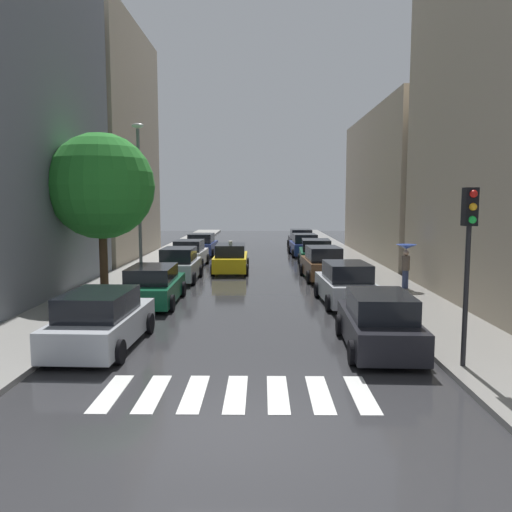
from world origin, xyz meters
TOP-DOWN VIEW (x-y plane):
  - ground_plane at (0.00, 24.00)m, footprint 28.00×72.00m
  - sidewalk_left at (-6.50, 24.00)m, footprint 3.00×72.00m
  - sidewalk_right at (6.50, 24.00)m, footprint 3.00×72.00m
  - crosswalk_stripes at (0.00, 1.68)m, footprint 5.85×2.20m
  - building_left_mid at (-11.00, 27.41)m, footprint 6.00×13.30m
  - building_right_mid at (11.00, 27.91)m, footprint 6.00×18.17m
  - parked_car_left_nearest at (-3.98, 5.13)m, footprint 2.24×4.64m
  - parked_car_left_second at (-3.82, 11.28)m, footprint 2.19×4.74m
  - parked_car_left_third at (-3.70, 17.14)m, footprint 2.03×4.05m
  - parked_car_left_fourth at (-3.99, 22.95)m, footprint 2.16×4.06m
  - parked_car_left_fifth at (-3.99, 29.39)m, footprint 2.29×4.24m
  - parked_car_right_nearest at (3.81, 4.99)m, footprint 2.14×4.43m
  - parked_car_right_second at (3.92, 11.32)m, footprint 2.21×4.39m
  - parked_car_right_third at (3.76, 17.77)m, footprint 2.22×4.34m
  - parked_car_right_fourth at (3.93, 23.09)m, footprint 2.30×4.32m
  - parked_car_right_fifth at (3.72, 29.19)m, footprint 2.23×4.27m
  - parked_car_right_sixth at (3.89, 34.96)m, footprint 2.18×4.24m
  - taxi_midroad at (-1.26, 20.52)m, footprint 2.12×4.69m
  - pedestrian_foreground at (7.09, 14.19)m, footprint 0.91×0.91m
  - street_tree_left at (-6.38, 13.21)m, footprint 4.56×4.56m
  - traffic_light_right_corner at (5.45, 3.17)m, footprint 0.30×0.42m
  - lamp_post_left at (-5.55, 16.60)m, footprint 0.60×0.28m

SIDE VIEW (x-z plane):
  - ground_plane at x=0.00m, z-range -0.04..0.00m
  - crosswalk_stripes at x=0.00m, z-range 0.00..0.01m
  - sidewalk_left at x=-6.50m, z-range 0.00..0.15m
  - sidewalk_right at x=6.50m, z-range 0.00..0.15m
  - parked_car_left_second at x=-3.82m, z-range -0.04..1.50m
  - parked_car_right_nearest at x=3.81m, z-range -0.05..1.58m
  - taxi_midroad at x=-1.26m, z-range -0.14..1.67m
  - parked_car_left_nearest at x=-3.98m, z-range -0.05..1.58m
  - parked_car_right_fifth at x=3.72m, z-range -0.05..1.59m
  - parked_car_left_fifth at x=-3.99m, z-range -0.05..1.60m
  - parked_car_left_fourth at x=-3.99m, z-range -0.05..1.60m
  - parked_car_right_sixth at x=3.89m, z-range -0.05..1.61m
  - parked_car_right_second at x=3.92m, z-range -0.06..1.63m
  - parked_car_right_fourth at x=3.93m, z-range -0.06..1.65m
  - parked_car_left_third at x=-3.70m, z-range -0.06..1.67m
  - parked_car_right_third at x=3.76m, z-range -0.06..1.67m
  - pedestrian_foreground at x=7.09m, z-range 0.56..2.56m
  - traffic_light_right_corner at x=5.45m, z-range 1.14..5.44m
  - lamp_post_left at x=-5.55m, z-range 0.69..8.44m
  - street_tree_left at x=-6.38m, z-range 1.30..8.18m
  - building_right_mid at x=11.00m, z-range 0.00..10.26m
  - building_left_mid at x=-11.00m, z-range 0.00..16.14m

